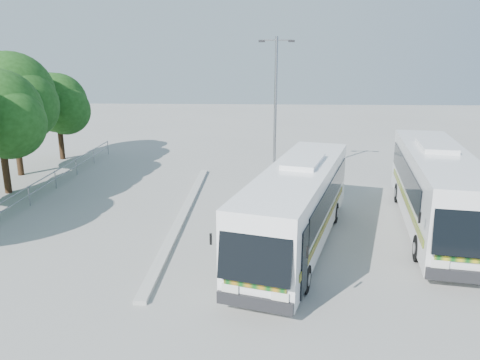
{
  "coord_description": "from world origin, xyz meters",
  "views": [
    {
      "loc": [
        1.22,
        -18.17,
        7.2
      ],
      "look_at": [
        0.34,
        1.1,
        1.94
      ],
      "focal_mm": 35.0,
      "sensor_mm": 36.0,
      "label": 1
    }
  ],
  "objects_px": {
    "tree_far_e": "(58,103)",
    "coach_main": "(297,204)",
    "tree_far_d": "(13,95)",
    "lamppost": "(275,103)",
    "coach_adjacent": "(436,187)"
  },
  "relations": [
    {
      "from": "tree_far_e",
      "to": "coach_main",
      "type": "xyz_separation_m",
      "value": [
        15.24,
        -14.64,
        -2.21
      ]
    },
    {
      "from": "tree_far_d",
      "to": "lamppost",
      "type": "relative_size",
      "value": 0.91
    },
    {
      "from": "lamppost",
      "to": "tree_far_d",
      "type": "bearing_deg",
      "value": -179.09
    },
    {
      "from": "tree_far_e",
      "to": "lamppost",
      "type": "xyz_separation_m",
      "value": [
        14.63,
        -4.92,
        0.57
      ]
    },
    {
      "from": "coach_adjacent",
      "to": "lamppost",
      "type": "bearing_deg",
      "value": 141.34
    },
    {
      "from": "tree_far_d",
      "to": "coach_main",
      "type": "relative_size",
      "value": 0.65
    },
    {
      "from": "coach_adjacent",
      "to": "lamppost",
      "type": "distance_m",
      "value": 10.26
    },
    {
      "from": "coach_adjacent",
      "to": "lamppost",
      "type": "relative_size",
      "value": 1.48
    },
    {
      "from": "coach_main",
      "to": "lamppost",
      "type": "xyz_separation_m",
      "value": [
        -0.61,
        9.72,
        2.77
      ]
    },
    {
      "from": "coach_adjacent",
      "to": "lamppost",
      "type": "xyz_separation_m",
      "value": [
        -6.57,
        7.42,
        2.67
      ]
    },
    {
      "from": "tree_far_d",
      "to": "coach_adjacent",
      "type": "distance_m",
      "value": 23.44
    },
    {
      "from": "tree_far_e",
      "to": "coach_main",
      "type": "height_order",
      "value": "tree_far_e"
    },
    {
      "from": "tree_far_e",
      "to": "coach_main",
      "type": "bearing_deg",
      "value": -43.85
    },
    {
      "from": "lamppost",
      "to": "coach_main",
      "type": "bearing_deg",
      "value": -83.91
    },
    {
      "from": "tree_far_d",
      "to": "coach_main",
      "type": "bearing_deg",
      "value": -32.49
    }
  ]
}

